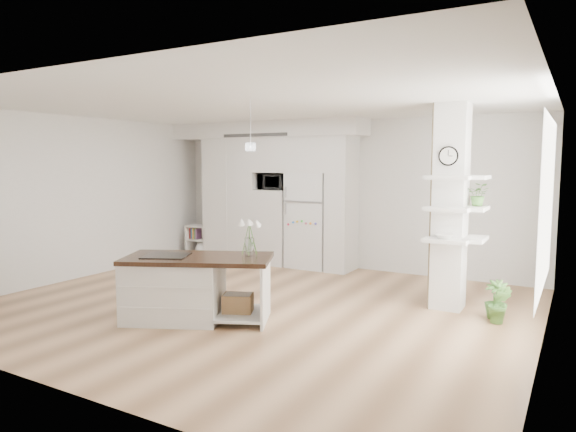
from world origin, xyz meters
name	(u,v)px	position (x,y,z in m)	size (l,w,h in m)	color
floor	(255,305)	(0.00, 0.00, 0.00)	(7.00, 6.00, 0.01)	tan
room	(254,169)	(0.00, 0.00, 1.86)	(7.04, 6.04, 2.72)	white
cabinet_wall	(268,185)	(-1.45, 2.67, 1.51)	(4.00, 0.71, 2.70)	silver
refrigerator	(311,220)	(-0.53, 2.68, 0.88)	(0.78, 0.69, 1.75)	white
column	(455,208)	(2.38, 1.13, 1.35)	(0.69, 0.90, 2.70)	silver
window	(547,205)	(3.48, 0.30, 1.50)	(2.40, 2.40, 0.00)	white
pendant_light	(381,147)	(1.70, 0.15, 2.12)	(0.12, 0.12, 0.10)	white
kitchen_island	(183,286)	(-0.42, -0.95, 0.42)	(1.96, 1.51, 1.37)	silver
bookshelf	(201,243)	(-2.98, 2.50, 0.29)	(0.55, 0.31, 0.65)	silver
floor_plant_a	(500,304)	(3.00, 0.81, 0.24)	(0.26, 0.21, 0.48)	#3F712D
floor_plant_b	(496,300)	(2.93, 1.00, 0.24)	(0.27, 0.27, 0.48)	#3F712D
microwave	(274,182)	(-1.27, 2.62, 1.57)	(0.54, 0.37, 0.30)	#2D2D2D
shelf_plant	(479,195)	(2.63, 1.30, 1.52)	(0.27, 0.23, 0.30)	#3F712D
decor_bowl	(444,237)	(2.30, 0.90, 1.00)	(0.22, 0.22, 0.05)	white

